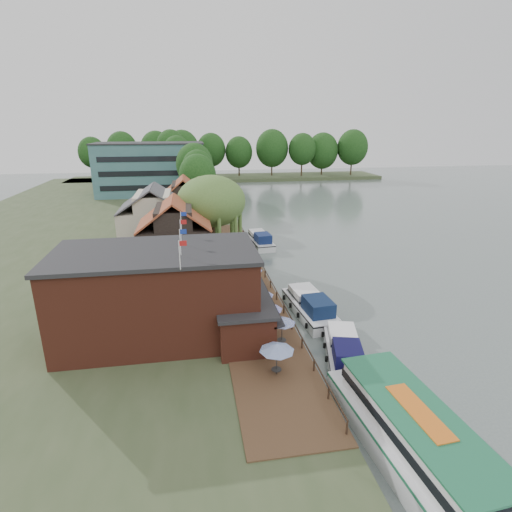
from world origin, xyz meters
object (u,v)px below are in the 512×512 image
willow (212,217)px  cruiser_1 (310,303)px  tour_boat (424,447)px  hotel_block (151,169)px  umbrella_1 (282,330)px  cottage_a (175,236)px  pub (184,292)px  umbrella_2 (269,316)px  umbrella_4 (247,288)px  cottage_b (155,218)px  cruiser_0 (344,347)px  swan (382,421)px  umbrella_0 (277,359)px  cottage_c (185,204)px  umbrella_5 (253,277)px  cruiser_2 (260,238)px  umbrella_3 (263,302)px

willow → cruiser_1: bearing=-63.9°
willow → tour_boat: (8.52, -35.07, -4.56)m
hotel_block → umbrella_1: size_ratio=10.69×
cottage_a → umbrella_1: (8.31, -18.17, -2.96)m
pub → umbrella_2: 7.25m
umbrella_4 → tour_boat: size_ratio=0.16×
willow → cruiser_1: 19.09m
cottage_b → tour_boat: cottage_b is taller
umbrella_4 → cottage_a: bearing=126.2°
pub → cruiser_0: 13.22m
cottage_a → swan: bearing=-64.4°
umbrella_4 → cruiser_0: 11.74m
umbrella_2 → umbrella_4: same height
cruiser_1 → cruiser_0: bearing=-92.7°
cottage_b → tour_boat: size_ratio=0.63×
umbrella_1 → umbrella_2: (-0.49, 2.47, 0.00)m
cottage_b → cruiser_0: (15.93, -29.44, -4.16)m
umbrella_0 → cottage_a: bearing=107.9°
hotel_block → cruiser_0: 78.26m
umbrella_4 → swan: 18.06m
cottage_b → umbrella_1: cottage_b is taller
hotel_block → cottage_b: 46.21m
cottage_c → cruiser_0: (11.93, -38.44, -4.16)m
umbrella_1 → swan: bearing=-62.4°
cottage_b → umbrella_5: 20.01m
cruiser_2 → tour_boat: 42.00m
umbrella_1 → cruiser_2: bearing=83.1°
cottage_b → willow: 9.07m
umbrella_0 → umbrella_2: size_ratio=1.01×
cruiser_0 → cruiser_2: (-1.00, 31.36, 0.02)m
umbrella_2 → cruiser_0: bearing=-36.2°
willow → umbrella_3: size_ratio=4.39×
hotel_block → willow: hotel_block is taller
hotel_block → umbrella_1: (15.31, -74.17, -4.86)m
umbrella_5 → cruiser_0: (5.04, -12.92, -1.19)m
pub → umbrella_3: (6.78, 2.18, -2.36)m
umbrella_2 → umbrella_5: size_ratio=1.00×
cruiser_0 → cottage_b: bearing=132.8°
willow → swan: size_ratio=23.69×
umbrella_1 → tour_boat: bearing=-68.4°
umbrella_1 → cruiser_1: umbrella_1 is taller
umbrella_2 → tour_boat: bearing=-70.1°
cruiser_1 → umbrella_4: bearing=154.7°
cottage_c → tour_boat: (12.02, -49.07, -3.60)m
umbrella_1 → umbrella_5: size_ratio=1.00×
cottage_a → cruiser_2: size_ratio=0.92×
umbrella_0 → umbrella_3: 9.13m
hotel_block → cruiser_2: hotel_block is taller
willow → umbrella_4: willow is taller
umbrella_4 → tour_boat: 21.52m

